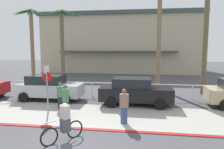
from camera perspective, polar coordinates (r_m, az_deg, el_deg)
ground_plane at (r=17.26m, az=-0.23°, el=-4.74°), size 80.00×80.00×0.00m
sidewalk_strip at (r=11.75m, az=-4.76°, el=-10.46°), size 44.00×4.00×0.02m
curb_paint at (r=9.92m, az=-7.54°, el=-13.84°), size 44.00×0.24×0.03m
building_backdrop at (r=33.79m, az=2.58°, el=8.18°), size 22.34×11.23×8.29m
rail_fence at (r=15.65m, az=-1.10°, el=-2.85°), size 25.66×0.08×1.04m
stop_sign_bike_lane at (r=12.22m, az=-16.59°, el=-2.01°), size 0.52×0.56×2.56m
palm_tree_1 at (r=22.95m, az=-20.40°, el=11.50°), size 3.24×3.00×7.23m
palm_tree_2 at (r=21.78m, az=-12.86°, el=12.19°), size 2.85×3.61×7.14m
palm_tree_3 at (r=19.22m, az=12.22°, el=18.55°), size 3.06×3.40×9.94m
palm_tree_4 at (r=17.80m, az=23.39°, el=14.63°), size 3.47×2.96×8.22m
car_silver_1 at (r=15.37m, az=-16.06°, el=-3.20°), size 4.40×2.02×1.69m
car_black_2 at (r=13.55m, az=6.06°, el=-4.33°), size 4.40×2.02×1.69m
cyclist_blue_0 at (r=8.67m, az=-12.38°, el=-12.31°), size 1.16×1.47×1.50m
pedestrian_0 at (r=11.60m, az=-11.99°, el=-6.95°), size 0.35×0.42×1.66m
pedestrian_1 at (r=12.94m, az=-13.28°, el=-5.75°), size 0.47×0.46×1.56m
pedestrian_2 at (r=10.27m, az=3.16°, el=-8.64°), size 0.41×0.33×1.66m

